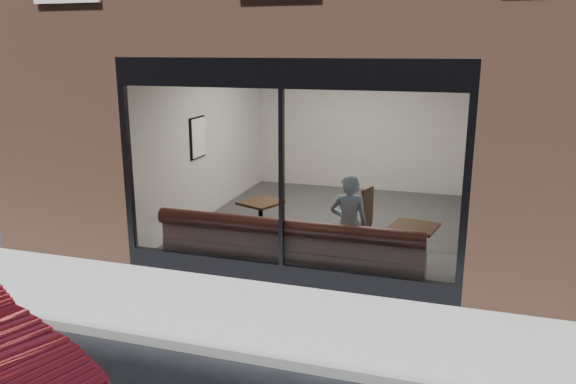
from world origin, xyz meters
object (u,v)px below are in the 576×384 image
(person, at_px, (349,225))
(cafe_table_right, at_px, (414,227))
(cafe_table_left, at_px, (260,203))
(banquette, at_px, (290,259))
(cafe_chair_right, at_px, (357,225))

(person, bearing_deg, cafe_table_right, -171.54)
(cafe_table_left, height_order, cafe_table_right, cafe_table_right)
(banquette, height_order, cafe_table_right, cafe_table_right)
(cafe_table_left, bearing_deg, cafe_chair_right, 27.96)
(banquette, height_order, cafe_table_left, cafe_table_left)
(cafe_chair_right, bearing_deg, cafe_table_left, 44.90)
(cafe_table_right, height_order, cafe_chair_right, cafe_table_right)
(banquette, distance_m, cafe_table_right, 1.91)
(person, height_order, cafe_chair_right, person)
(cafe_table_left, xyz_separation_m, cafe_table_right, (2.65, -0.59, 0.00))
(banquette, distance_m, cafe_table_left, 1.53)
(cafe_table_right, bearing_deg, banquette, -162.65)
(person, distance_m, cafe_chair_right, 1.81)
(cafe_table_left, bearing_deg, person, -27.45)
(person, bearing_deg, cafe_chair_right, -93.86)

